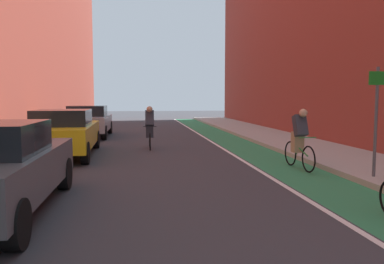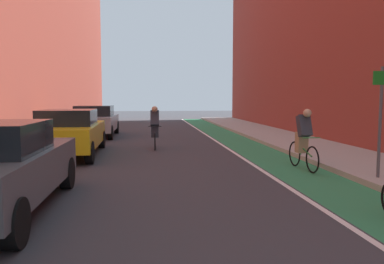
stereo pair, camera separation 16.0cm
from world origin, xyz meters
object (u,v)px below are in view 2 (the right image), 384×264
at_px(cyclist_trailing, 303,139).
at_px(street_sign_post, 381,112).
at_px(parked_sedan_silver, 95,121).
at_px(parked_sedan_yellow_cab, 69,132).
at_px(cyclist_far, 155,127).

xyz_separation_m(cyclist_trailing, street_sign_post, (0.99, -1.83, 0.80)).
distance_m(parked_sedan_silver, street_sign_post, 13.71).
bearing_deg(parked_sedan_yellow_cab, parked_sedan_silver, 90.01).
height_order(parked_sedan_silver, cyclist_far, cyclist_far).
bearing_deg(street_sign_post, cyclist_trailing, 118.49).
relative_size(cyclist_trailing, street_sign_post, 0.71).
height_order(cyclist_trailing, street_sign_post, street_sign_post).
bearing_deg(cyclist_far, cyclist_trailing, -50.61).
distance_m(parked_sedan_yellow_cab, cyclist_trailing, 7.44).
xyz_separation_m(parked_sedan_silver, street_sign_post, (7.70, -11.32, 0.82)).
bearing_deg(parked_sedan_silver, cyclist_far, -59.28).
bearing_deg(street_sign_post, cyclist_far, 126.62).
relative_size(parked_sedan_silver, street_sign_post, 1.75).
height_order(parked_sedan_yellow_cab, street_sign_post, street_sign_post).
relative_size(parked_sedan_yellow_cab, cyclist_trailing, 2.72).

